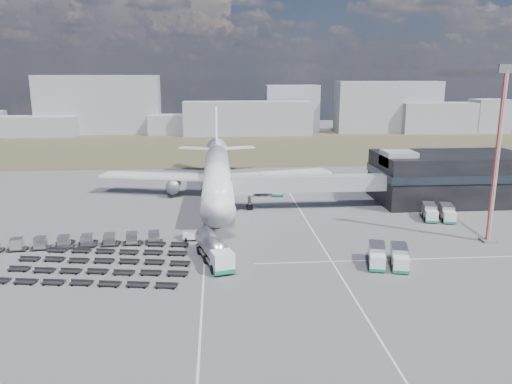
{
  "coord_description": "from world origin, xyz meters",
  "views": [
    {
      "loc": [
        0.08,
        -73.38,
        25.95
      ],
      "look_at": [
        7.3,
        18.62,
        4.0
      ],
      "focal_mm": 35.0,
      "sensor_mm": 36.0,
      "label": 1
    }
  ],
  "objects": [
    {
      "name": "pushback_tug",
      "position": [
        -4.0,
        3.01,
        0.73
      ],
      "size": [
        3.23,
        1.83,
        1.46
      ],
      "primitive_type": "cube",
      "rotation": [
        0.0,
        0.0,
        0.01
      ],
      "color": "white",
      "rests_on": "ground"
    },
    {
      "name": "uld_row",
      "position": [
        -21.76,
        0.77,
        1.06
      ],
      "size": [
        26.3,
        4.11,
        1.78
      ],
      "rotation": [
        0.0,
        0.0,
        0.09
      ],
      "color": "black",
      "rests_on": "ground"
    },
    {
      "name": "terminal",
      "position": [
        47.77,
        23.96,
        5.25
      ],
      "size": [
        30.4,
        16.4,
        11.0
      ],
      "color": "black",
      "rests_on": "ground"
    },
    {
      "name": "fuel_tanker",
      "position": [
        -0.64,
        -6.81,
        1.83
      ],
      "size": [
        5.77,
        11.69,
        3.67
      ],
      "rotation": [
        0.0,
        0.0,
        0.27
      ],
      "color": "white",
      "rests_on": "ground"
    },
    {
      "name": "airliner",
      "position": [
        0.0,
        32.38,
        5.29
      ],
      "size": [
        51.59,
        64.53,
        17.62
      ],
      "color": "white",
      "rests_on": "ground"
    },
    {
      "name": "skyline",
      "position": [
        3.55,
        148.39,
        9.13
      ],
      "size": [
        280.0,
        25.75,
        25.36
      ],
      "color": "#969AA4",
      "rests_on": "ground"
    },
    {
      "name": "catering_truck",
      "position": [
        13.34,
        32.93,
        1.35
      ],
      "size": [
        3.28,
        6.05,
        2.63
      ],
      "rotation": [
        0.0,
        0.0,
        -0.17
      ],
      "color": "white",
      "rests_on": "ground"
    },
    {
      "name": "service_trucks_far",
      "position": [
        40.01,
        11.01,
        1.36
      ],
      "size": [
        6.6,
        7.33,
        2.5
      ],
      "rotation": [
        0.0,
        0.0,
        -0.26
      ],
      "color": "white",
      "rests_on": "ground"
    },
    {
      "name": "baggage_dollies",
      "position": [
        -16.18,
        -6.14,
        0.33
      ],
      "size": [
        26.5,
        20.06,
        0.65
      ],
      "rotation": [
        0.0,
        0.0,
        -0.15
      ],
      "color": "black",
      "rests_on": "ground"
    },
    {
      "name": "lane_markings",
      "position": [
        9.77,
        3.0,
        0.01
      ],
      "size": [
        47.12,
        110.0,
        0.01
      ],
      "color": "silver",
      "rests_on": "ground"
    },
    {
      "name": "grass_strip",
      "position": [
        0.0,
        110.0,
        0.01
      ],
      "size": [
        420.0,
        90.0,
        0.01
      ],
      "primitive_type": "cube",
      "color": "#473D2A",
      "rests_on": "ground"
    },
    {
      "name": "ground",
      "position": [
        0.0,
        0.0,
        0.0
      ],
      "size": [
        420.0,
        420.0,
        0.0
      ],
      "primitive_type": "plane",
      "color": "#565659",
      "rests_on": "ground"
    },
    {
      "name": "jet_bridge",
      "position": [
        15.9,
        20.42,
        5.05
      ],
      "size": [
        30.3,
        3.8,
        7.05
      ],
      "color": "#939399",
      "rests_on": "ground"
    },
    {
      "name": "floodlight_mast",
      "position": [
        42.68,
        -1.25,
        13.68
      ],
      "size": [
        2.56,
        2.11,
        27.3
      ],
      "rotation": [
        0.0,
        0.0,
        -0.06
      ],
      "color": "#B3261C",
      "rests_on": "ground"
    },
    {
      "name": "service_trucks_near",
      "position": [
        23.36,
        -10.11,
        1.36
      ],
      "size": [
        6.65,
        7.37,
        2.51
      ],
      "rotation": [
        0.0,
        0.0,
        -0.27
      ],
      "color": "white",
      "rests_on": "ground"
    }
  ]
}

